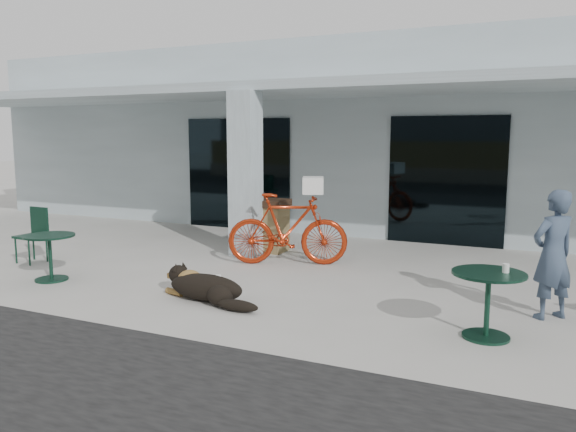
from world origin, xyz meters
The scene contains 16 objects.
ground centered at (0.00, 0.00, 0.00)m, with size 80.00×80.00×0.00m, color #B4B1AA.
building centered at (0.00, 8.50, 2.25)m, with size 22.00×7.00×4.50m, color silver.
storefront_glass_left centered at (-3.20, 4.98, 1.35)m, with size 2.80×0.06×2.70m, color black.
storefront_glass_right centered at (1.80, 4.98, 1.35)m, with size 2.40×0.06×2.70m, color black.
column centered at (-1.50, 2.30, 1.56)m, with size 0.50×0.50×3.12m, color silver.
overhang centered at (0.00, 3.60, 3.21)m, with size 22.00×2.80×0.18m, color silver.
bicycle centered at (-0.44, 1.90, 0.64)m, with size 0.60×2.14×1.28m, color #A8280D.
laundry_basket centered at (-0.02, 2.06, 1.43)m, with size 0.49×0.36×0.29m, color white.
dog centered at (-0.53, -0.62, 0.22)m, with size 1.32×0.44×0.44m, color black, non-canonical shape.
cup_near_dog centered at (-0.94, 0.37, 0.05)m, with size 0.09×0.09×0.11m, color white.
cafe_table_near centered at (-3.41, -0.68, 0.37)m, with size 0.79×0.79×0.74m, color #133828, non-canonical shape.
cafe_chair_near centered at (-4.73, 0.09, 0.50)m, with size 0.45×0.49×1.00m, color #133828, non-canonical shape.
cafe_table_far centered at (3.17, -0.50, 0.39)m, with size 0.82×0.82×0.77m, color #133828, non-canonical shape.
person centered at (3.83, 0.57, 0.82)m, with size 0.60×0.39×1.64m, color #38485E.
cup_on_table centered at (3.34, -0.44, 0.82)m, with size 0.07×0.07×0.10m, color white.
trash_receptacle centered at (-1.20, 2.80, 0.52)m, with size 0.61×0.61×1.04m, color olive, non-canonical shape.
Camera 1 is at (3.68, -7.05, 2.30)m, focal length 35.00 mm.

